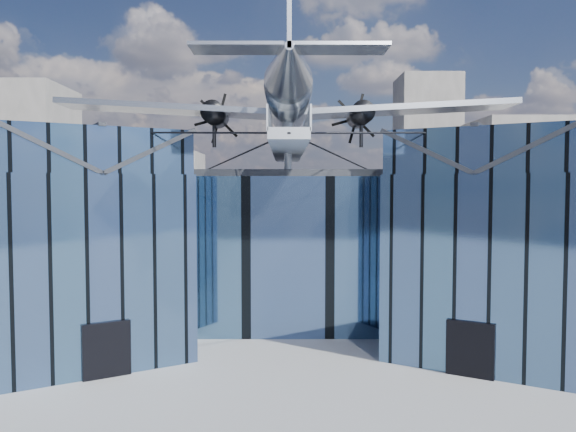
{
  "coord_description": "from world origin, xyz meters",
  "views": [
    {
      "loc": [
        -0.15,
        -30.26,
        8.89
      ],
      "look_at": [
        0.0,
        2.0,
        7.2
      ],
      "focal_mm": 35.0,
      "sensor_mm": 36.0,
      "label": 1
    }
  ],
  "objects": [
    {
      "name": "ground_plane",
      "position": [
        0.0,
        0.0,
        0.0
      ],
      "size": [
        120.0,
        120.0,
        0.0
      ],
      "primitive_type": "plane",
      "color": "gray"
    },
    {
      "name": "bg_towers",
      "position": [
        1.45,
        50.49,
        10.01
      ],
      "size": [
        77.0,
        24.5,
        26.0
      ],
      "color": "gray",
      "rests_on": "ground"
    },
    {
      "name": "museum",
      "position": [
        0.0,
        5.82,
        5.54
      ],
      "size": [
        32.88,
        24.5,
        17.6
      ],
      "color": "#44638B",
      "rests_on": "ground"
    }
  ]
}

